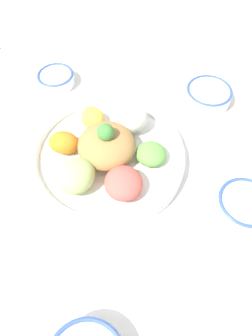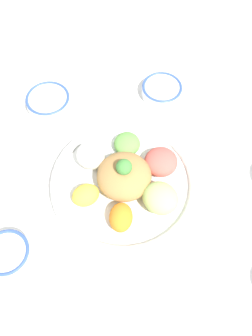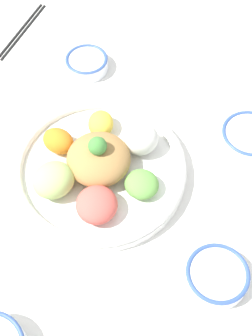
{
  "view_description": "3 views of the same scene",
  "coord_description": "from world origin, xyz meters",
  "px_view_note": "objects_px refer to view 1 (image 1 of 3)",
  "views": [
    {
      "loc": [
        -0.36,
        -0.07,
        0.5
      ],
      "look_at": [
        -0.07,
        -0.01,
        0.04
      ],
      "focal_mm": 30.0,
      "sensor_mm": 36.0,
      "label": 1
    },
    {
      "loc": [
        -0.07,
        0.35,
        0.68
      ],
      "look_at": [
        -0.03,
        0.04,
        0.09
      ],
      "focal_mm": 35.0,
      "sensor_mm": 36.0,
      "label": 2
    },
    {
      "loc": [
        -0.4,
        -0.27,
        0.76
      ],
      "look_at": [
        -0.0,
        -0.01,
        0.02
      ],
      "focal_mm": 50.0,
      "sensor_mm": 36.0,
      "label": 3
    }
  ],
  "objects_px": {
    "rice_bowl_plain": "(245,204)",
    "serving_spoon_main": "(82,39)",
    "rice_bowl_blue": "(208,95)",
    "sauce_bowl_dark": "(56,78)",
    "salad_platter": "(107,153)"
  },
  "relations": [
    {
      "from": "sauce_bowl_dark",
      "to": "salad_platter",
      "type": "bearing_deg",
      "value": -139.51
    },
    {
      "from": "sauce_bowl_dark",
      "to": "serving_spoon_main",
      "type": "bearing_deg",
      "value": -4.01
    },
    {
      "from": "rice_bowl_blue",
      "to": "sauce_bowl_dark",
      "type": "relative_size",
      "value": 1.19
    },
    {
      "from": "sauce_bowl_dark",
      "to": "rice_bowl_plain",
      "type": "height_order",
      "value": "same"
    },
    {
      "from": "rice_bowl_blue",
      "to": "serving_spoon_main",
      "type": "distance_m",
      "value": 0.42
    },
    {
      "from": "rice_bowl_blue",
      "to": "serving_spoon_main",
      "type": "relative_size",
      "value": 0.94
    },
    {
      "from": "rice_bowl_blue",
      "to": "sauce_bowl_dark",
      "type": "bearing_deg",
      "value": 91.01
    },
    {
      "from": "salad_platter",
      "to": "rice_bowl_plain",
      "type": "height_order",
      "value": "salad_platter"
    },
    {
      "from": "rice_bowl_blue",
      "to": "sauce_bowl_dark",
      "type": "xyz_separation_m",
      "value": [
        -0.01,
        0.39,
        -0.0
      ]
    },
    {
      "from": "rice_bowl_plain",
      "to": "salad_platter",
      "type": "bearing_deg",
      "value": 77.52
    },
    {
      "from": "rice_bowl_plain",
      "to": "serving_spoon_main",
      "type": "xyz_separation_m",
      "value": [
        0.48,
        0.45,
        -0.01
      ]
    },
    {
      "from": "salad_platter",
      "to": "serving_spoon_main",
      "type": "height_order",
      "value": "salad_platter"
    },
    {
      "from": "rice_bowl_plain",
      "to": "serving_spoon_main",
      "type": "height_order",
      "value": "rice_bowl_plain"
    },
    {
      "from": "serving_spoon_main",
      "to": "sauce_bowl_dark",
      "type": "bearing_deg",
      "value": 99.45
    },
    {
      "from": "salad_platter",
      "to": "sauce_bowl_dark",
      "type": "bearing_deg",
      "value": 40.49
    }
  ]
}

